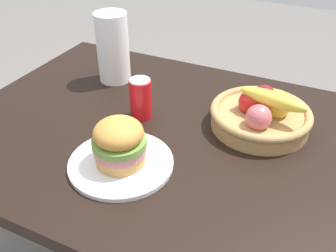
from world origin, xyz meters
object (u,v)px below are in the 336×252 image
(fruit_basket, at_px, (262,114))
(paper_towel_roll, at_px, (113,48))
(plate, at_px, (121,163))
(sandwich, at_px, (119,142))
(soda_can, at_px, (141,99))

(fruit_basket, distance_m, paper_towel_roll, 0.55)
(fruit_basket, xyz_separation_m, paper_towel_roll, (-0.54, 0.08, 0.07))
(plate, relative_size, fruit_basket, 0.92)
(plate, xyz_separation_m, sandwich, (0.00, -0.00, 0.07))
(fruit_basket, height_order, paper_towel_roll, paper_towel_roll)
(plate, xyz_separation_m, soda_can, (-0.06, 0.22, 0.06))
(soda_can, distance_m, fruit_basket, 0.35)
(soda_can, relative_size, paper_towel_roll, 0.53)
(plate, relative_size, soda_can, 2.13)
(soda_can, bearing_deg, sandwich, -74.25)
(soda_can, height_order, fruit_basket, fruit_basket)
(paper_towel_roll, bearing_deg, fruit_basket, -8.14)
(sandwich, bearing_deg, fruit_basket, 49.16)
(soda_can, bearing_deg, fruit_basket, 16.21)
(plate, distance_m, sandwich, 0.07)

